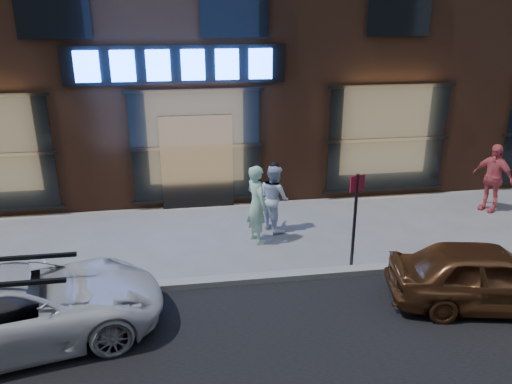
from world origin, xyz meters
TOP-DOWN VIEW (x-y plane):
  - ground at (0.00, 0.00)m, footprint 90.00×90.00m
  - curb at (0.00, 0.00)m, footprint 60.00×0.25m
  - man_bowtie at (1.18, 1.69)m, footprint 0.62×0.75m
  - man_cap at (1.67, 2.28)m, footprint 0.85×0.94m
  - passerby at (7.29, 2.62)m, footprint 0.87×1.09m
  - white_suv at (-2.88, -1.21)m, footprint 4.56×2.83m
  - gold_sedan at (4.71, -1.37)m, footprint 3.51×1.95m
  - sign_post at (2.83, 0.17)m, footprint 0.31×0.13m

SIDE VIEW (x-z plane):
  - ground at x=0.00m, z-range 0.00..0.00m
  - curb at x=0.00m, z-range 0.00..0.12m
  - gold_sedan at x=4.71m, z-range 0.00..1.13m
  - white_suv at x=-2.88m, z-range 0.00..1.18m
  - man_cap at x=1.67m, z-range 0.00..1.57m
  - passerby at x=7.29m, z-range 0.00..1.73m
  - man_bowtie at x=1.18m, z-range 0.00..1.75m
  - sign_post at x=2.83m, z-range 0.21..2.19m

